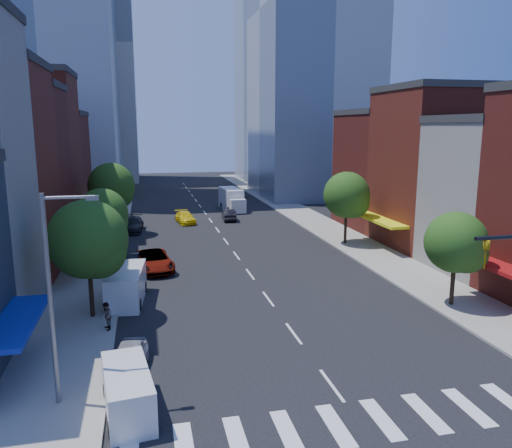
{
  "coord_description": "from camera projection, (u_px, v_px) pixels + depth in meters",
  "views": [
    {
      "loc": [
        -8.05,
        -19.8,
        11.73
      ],
      "look_at": [
        -0.5,
        13.62,
        5.0
      ],
      "focal_mm": 35.0,
      "sensor_mm": 36.0,
      "label": 1
    }
  ],
  "objects": [
    {
      "name": "ground",
      "position": [
        332.0,
        385.0,
        22.95
      ],
      "size": [
        220.0,
        220.0,
        0.0
      ],
      "primitive_type": "plane",
      "color": "black",
      "rests_on": "ground"
    },
    {
      "name": "tower_ne",
      "position": [
        314.0,
        12.0,
        80.84
      ],
      "size": [
        18.0,
        20.0,
        60.0
      ],
      "primitive_type": "cube",
      "color": "#9EA5AD",
      "rests_on": "ground"
    },
    {
      "name": "tree_left_near",
      "position": [
        90.0,
        242.0,
        30.02
      ],
      "size": [
        4.8,
        4.8,
        7.3
      ],
      "color": "black",
      "rests_on": "sidewalk_left"
    },
    {
      "name": "sidewalk_left",
      "position": [
        107.0,
        227.0,
        58.52
      ],
      "size": [
        5.0,
        120.0,
        0.15
      ],
      "primitive_type": "cube",
      "color": "gray",
      "rests_on": "ground"
    },
    {
      "name": "parked_car_second",
      "position": [
        129.0,
        263.0,
        40.93
      ],
      "size": [
        1.91,
        4.36,
        1.39
      ],
      "primitive_type": "imported",
      "rotation": [
        0.0,
        0.0,
        -0.11
      ],
      "color": "black",
      "rests_on": "ground"
    },
    {
      "name": "tree_left_mid",
      "position": [
        104.0,
        216.0,
        40.61
      ],
      "size": [
        4.2,
        4.2,
        6.65
      ],
      "color": "black",
      "rests_on": "sidewalk_left"
    },
    {
      "name": "tree_right_near",
      "position": [
        458.0,
        245.0,
        32.25
      ],
      "size": [
        4.0,
        4.0,
        6.2
      ],
      "color": "black",
      "rests_on": "sidewalk_right"
    },
    {
      "name": "sidewalk_right",
      "position": [
        310.0,
        219.0,
        63.93
      ],
      "size": [
        5.0,
        120.0,
        0.15
      ],
      "primitive_type": "cube",
      "color": "gray",
      "rests_on": "ground"
    },
    {
      "name": "parked_car_third",
      "position": [
        154.0,
        261.0,
        41.18
      ],
      "size": [
        3.45,
        6.14,
        1.62
      ],
      "primitive_type": "imported",
      "rotation": [
        0.0,
        0.0,
        0.14
      ],
      "color": "#999999",
      "rests_on": "ground"
    },
    {
      "name": "crosswalk",
      "position": [
        359.0,
        422.0,
        20.08
      ],
      "size": [
        19.0,
        3.0,
        0.01
      ],
      "primitive_type": "cube",
      "color": "silver",
      "rests_on": "ground"
    },
    {
      "name": "parked_car_front",
      "position": [
        129.0,
        359.0,
        24.11
      ],
      "size": [
        2.09,
        4.11,
        1.34
      ],
      "primitive_type": "imported",
      "rotation": [
        0.0,
        0.0,
        -0.13
      ],
      "color": "#A8A8AD",
      "rests_on": "ground"
    },
    {
      "name": "pedestrian_far",
      "position": [
        106.0,
        316.0,
        28.68
      ],
      "size": [
        0.8,
        0.93,
        1.65
      ],
      "primitive_type": "imported",
      "rotation": [
        0.0,
        0.0,
        -1.33
      ],
      "color": "#999999",
      "rests_on": "sidewalk_left"
    },
    {
      "name": "bldg_left_4",
      "position": [
        17.0,
        157.0,
        52.67
      ],
      "size": [
        12.0,
        9.0,
        17.0
      ],
      "primitive_type": "cube",
      "color": "maroon",
      "rests_on": "ground"
    },
    {
      "name": "tree_right_far",
      "position": [
        348.0,
        197.0,
        49.35
      ],
      "size": [
        4.6,
        4.6,
        7.2
      ],
      "color": "black",
      "rests_on": "sidewalk_right"
    },
    {
      "name": "box_truck",
      "position": [
        232.0,
        200.0,
        70.86
      ],
      "size": [
        2.78,
        7.67,
        3.03
      ],
      "rotation": [
        0.0,
        0.0,
        0.07
      ],
      "color": "silver",
      "rests_on": "ground"
    },
    {
      "name": "tower_far_w",
      "position": [
        89.0,
        47.0,
        104.6
      ],
      "size": [
        18.0,
        18.0,
        56.0
      ],
      "primitive_type": "cube",
      "color": "#9EA5AD",
      "rests_on": "ground"
    },
    {
      "name": "traffic_car_far",
      "position": [
        238.0,
        192.0,
        83.8
      ],
      "size": [
        2.43,
        4.89,
        1.6
      ],
      "primitive_type": "imported",
      "rotation": [
        0.0,
        0.0,
        3.02
      ],
      "color": "#999999",
      "rests_on": "ground"
    },
    {
      "name": "bldg_right_3",
      "position": [
        396.0,
        171.0,
        58.79
      ],
      "size": [
        12.0,
        10.0,
        13.0
      ],
      "primitive_type": "cube",
      "color": "#561D15",
      "rests_on": "ground"
    },
    {
      "name": "cargo_van_near",
      "position": [
        128.0,
        393.0,
        20.5
      ],
      "size": [
        2.34,
        4.64,
        1.89
      ],
      "rotation": [
        0.0,
        0.0,
        0.13
      ],
      "color": "silver",
      "rests_on": "ground"
    },
    {
      "name": "traffic_car_oncoming",
      "position": [
        229.0,
        215.0,
        63.29
      ],
      "size": [
        1.77,
        4.41,
        1.43
      ],
      "primitive_type": "imported",
      "rotation": [
        0.0,
        0.0,
        3.08
      ],
      "color": "black",
      "rests_on": "ground"
    },
    {
      "name": "streetlight",
      "position": [
        54.0,
        287.0,
        20.34
      ],
      "size": [
        2.25,
        0.25,
        9.0
      ],
      "color": "slate",
      "rests_on": "sidewalk_left"
    },
    {
      "name": "bldg_right_2",
      "position": [
        446.0,
        170.0,
        49.02
      ],
      "size": [
        12.0,
        10.0,
        15.0
      ],
      "primitive_type": "cube",
      "color": "maroon",
      "rests_on": "ground"
    },
    {
      "name": "cargo_van_far",
      "position": [
        126.0,
        286.0,
        33.57
      ],
      "size": [
        2.69,
        5.6,
        2.31
      ],
      "rotation": [
        0.0,
        0.0,
        -0.1
      ],
      "color": "silver",
      "rests_on": "ground"
    },
    {
      "name": "bldg_left_5",
      "position": [
        37.0,
        169.0,
        62.15
      ],
      "size": [
        12.0,
        10.0,
        13.0
      ],
      "primitive_type": "cube",
      "color": "#561D15",
      "rests_on": "ground"
    },
    {
      "name": "bldg_right_1",
      "position": [
        509.0,
        198.0,
        40.7
      ],
      "size": [
        12.0,
        8.0,
        12.0
      ],
      "primitive_type": "cube",
      "color": "#B9B4AB",
      "rests_on": "ground"
    },
    {
      "name": "tree_left_far",
      "position": [
        113.0,
        188.0,
        53.88
      ],
      "size": [
        5.0,
        5.0,
        7.75
      ],
      "color": "black",
      "rests_on": "sidewalk_left"
    },
    {
      "name": "parked_car_rear",
      "position": [
        133.0,
        224.0,
        56.53
      ],
      "size": [
        2.59,
        5.56,
        1.57
      ],
      "primitive_type": "imported",
      "rotation": [
        0.0,
        0.0,
        -0.07
      ],
      "color": "black",
      "rests_on": "ground"
    },
    {
      "name": "taxi",
      "position": [
        185.0,
        218.0,
        61.38
      ],
      "size": [
        2.52,
        4.92,
        1.37
      ],
      "primitive_type": "imported",
      "rotation": [
        0.0,
        0.0,
        0.13
      ],
      "color": "yellow",
      "rests_on": "ground"
    },
    {
      "name": "pedestrian_near",
      "position": [
        110.0,
        296.0,
        31.91
      ],
      "size": [
        0.54,
        0.73,
        1.85
      ],
      "primitive_type": "imported",
      "rotation": [
        0.0,
        0.0,
        1.42
      ],
      "color": "#999999",
      "rests_on": "sidewalk_left"
    }
  ]
}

